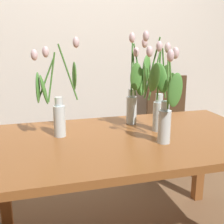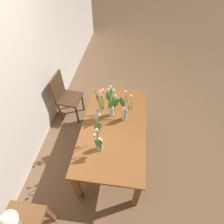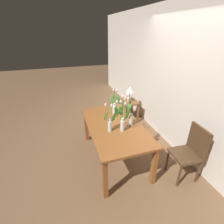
{
  "view_description": "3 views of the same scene",
  "coord_description": "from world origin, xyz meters",
  "views": [
    {
      "loc": [
        -0.5,
        -1.46,
        1.29
      ],
      "look_at": [
        -0.09,
        0.03,
        0.89
      ],
      "focal_mm": 45.66,
      "sensor_mm": 36.0,
      "label": 1
    },
    {
      "loc": [
        -1.52,
        -0.18,
        2.75
      ],
      "look_at": [
        0.07,
        0.03,
        0.97
      ],
      "focal_mm": 28.79,
      "sensor_mm": 36.0,
      "label": 2
    },
    {
      "loc": [
        2.28,
        -0.8,
        2.22
      ],
      "look_at": [
        0.04,
        -0.06,
        1.02
      ],
      "focal_mm": 26.02,
      "sensor_mm": 36.0,
      "label": 3
    }
  ],
  "objects": [
    {
      "name": "ground_plane",
      "position": [
        0.0,
        0.0,
        0.0
      ],
      "size": [
        18.0,
        18.0,
        0.0
      ],
      "primitive_type": "plane",
      "color": "brown"
    },
    {
      "name": "room_wall_rear",
      "position": [
        0.0,
        1.32,
        1.35
      ],
      "size": [
        9.0,
        0.1,
        2.7
      ],
      "primitive_type": "cube",
      "color": "silver",
      "rests_on": "ground"
    },
    {
      "name": "dining_table",
      "position": [
        0.0,
        0.0,
        0.65
      ],
      "size": [
        1.6,
        0.9,
        0.74
      ],
      "color": "brown",
      "rests_on": "ground"
    },
    {
      "name": "tulip_vase_0",
      "position": [
        0.12,
        0.22,
        0.95
      ],
      "size": [
        0.16,
        0.15,
        0.58
      ],
      "color": "silver",
      "rests_on": "dining_table"
    },
    {
      "name": "tulip_vase_1",
      "position": [
        0.17,
        -0.14,
        0.91
      ],
      "size": [
        0.13,
        0.21,
        0.51
      ],
      "color": "silver",
      "rests_on": "dining_table"
    },
    {
      "name": "tulip_vase_2",
      "position": [
        -0.39,
        0.13,
        0.94
      ],
      "size": [
        0.26,
        0.16,
        0.56
      ],
      "color": "silver",
      "rests_on": "dining_table"
    },
    {
      "name": "tulip_vase_3",
      "position": [
        0.19,
        0.05,
        0.97
      ],
      "size": [
        0.21,
        0.24,
        0.59
      ],
      "color": "silver",
      "rests_on": "dining_table"
    },
    {
      "name": "dining_chair",
      "position": [
        0.77,
        1.0,
        0.52
      ],
      "size": [
        0.43,
        0.43,
        0.93
      ],
      "color": "#4C331E",
      "rests_on": "ground"
    },
    {
      "name": "side_table",
      "position": [
        -1.28,
        0.84,
        0.43
      ],
      "size": [
        0.44,
        0.44,
        0.55
      ],
      "color": "brown",
      "rests_on": "ground"
    },
    {
      "name": "table_lamp",
      "position": [
        -1.29,
        0.86,
        0.86
      ],
      "size": [
        0.22,
        0.22,
        0.4
      ],
      "color": "olive",
      "rests_on": "side_table"
    },
    {
      "name": "pillar_candle",
      "position": [
        -1.39,
        0.78,
        0.59
      ],
      "size": [
        0.06,
        0.06,
        0.07
      ],
      "primitive_type": "cylinder",
      "color": "beige",
      "rests_on": "side_table"
    }
  ]
}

